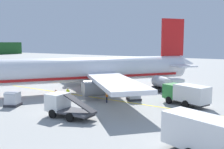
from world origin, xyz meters
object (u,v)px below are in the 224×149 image
object	(u,v)px
service_truck_pushback	(186,93)
cargo_container_near	(134,94)
cargo_container_far	(13,99)
airliner_foreground	(85,70)
crew_marshaller	(56,95)
service_truck_baggage	(167,84)
service_truck_catering	(211,138)
crew_loader_left	(68,93)
service_truck_fuel	(64,105)
crew_loader_right	(107,96)

from	to	relation	value
service_truck_pushback	cargo_container_near	size ratio (longest dim) A/B	2.58
cargo_container_near	cargo_container_far	xyz separation A→B (m)	(-10.98, 10.88, -0.02)
airliner_foreground	cargo_container_near	size ratio (longest dim) A/B	14.58
service_truck_pushback	crew_marshaller	size ratio (longest dim) A/B	3.87
service_truck_baggage	service_truck_catering	world-z (taller)	service_truck_catering
crew_loader_left	service_truck_pushback	bearing A→B (deg)	-65.76
service_truck_pushback	cargo_container_far	bearing A→B (deg)	124.46
service_truck_catering	crew_loader_left	bearing A→B (deg)	68.33
service_truck_pushback	cargo_container_near	distance (m)	6.86
service_truck_pushback	service_truck_fuel	bearing A→B (deg)	142.04
service_truck_catering	cargo_container_far	distance (m)	23.74
service_truck_fuel	crew_marshaller	size ratio (longest dim) A/B	3.58
service_truck_catering	service_truck_pushback	size ratio (longest dim) A/B	1.13
service_truck_baggage	service_truck_catering	size ratio (longest dim) A/B	0.85
cargo_container_near	crew_loader_left	world-z (taller)	cargo_container_near
service_truck_fuel	crew_loader_right	size ratio (longest dim) A/B	3.61
airliner_foreground	service_truck_fuel	world-z (taller)	airliner_foreground
service_truck_fuel	service_truck_pushback	size ratio (longest dim) A/B	0.92
cargo_container_near	crew_loader_left	xyz separation A→B (m)	(-5.15, 7.16, 0.15)
crew_marshaller	crew_loader_right	distance (m)	6.72
airliner_foreground	service_truck_pushback	bearing A→B (deg)	-90.86
service_truck_pushback	crew_loader_left	distance (m)	15.26
service_truck_pushback	crew_loader_right	bearing A→B (deg)	115.68
cargo_container_near	service_truck_baggage	bearing A→B (deg)	-13.98
service_truck_catering	cargo_container_far	xyz separation A→B (m)	(2.08, 23.63, -0.73)
airliner_foreground	service_truck_baggage	size ratio (longest dim) A/B	5.89
crew_loader_left	crew_loader_right	bearing A→B (deg)	-68.44
service_truck_fuel	crew_loader_right	distance (m)	7.60
service_truck_catering	cargo_container_far	bearing A→B (deg)	84.97
crew_loader_right	cargo_container_near	bearing A→B (deg)	-34.70
airliner_foreground	crew_loader_left	size ratio (longest dim) A/B	20.36
service_truck_fuel	crew_marshaller	xyz separation A→B (m)	(4.40, 5.59, -0.25)
cargo_container_near	crew_marshaller	distance (m)	10.34
cargo_container_near	crew_loader_right	world-z (taller)	cargo_container_near
service_truck_baggage	cargo_container_far	bearing A→B (deg)	145.33
cargo_container_near	crew_marshaller	bearing A→B (deg)	128.17
crew_loader_right	cargo_container_far	bearing A→B (deg)	131.96
service_truck_pushback	cargo_container_far	distance (m)	21.38
crew_loader_left	service_truck_baggage	bearing A→B (deg)	-35.64
airliner_foreground	service_truck_baggage	world-z (taller)	airliner_foreground
service_truck_fuel	airliner_foreground	bearing A→B (deg)	29.57
cargo_container_near	cargo_container_far	bearing A→B (deg)	135.28
service_truck_fuel	service_truck_catering	distance (m)	15.47
service_truck_baggage	cargo_container_near	bearing A→B (deg)	166.02
service_truck_baggage	cargo_container_near	distance (m)	7.65
airliner_foreground	service_truck_baggage	bearing A→B (deg)	-61.77
service_truck_pushback	cargo_container_near	world-z (taller)	service_truck_pushback
service_truck_fuel	cargo_container_near	bearing A→B (deg)	-13.23
cargo_container_near	crew_marshaller	world-z (taller)	cargo_container_near
service_truck_fuel	service_truck_catering	size ratio (longest dim) A/B	0.82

